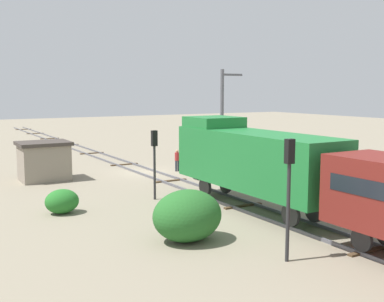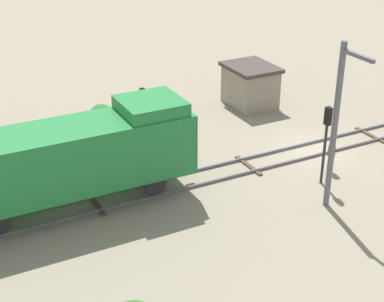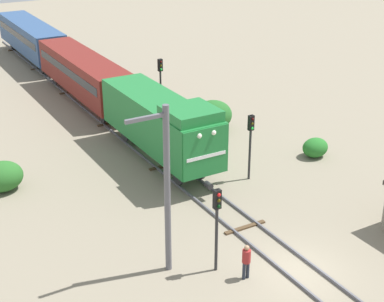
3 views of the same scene
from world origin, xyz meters
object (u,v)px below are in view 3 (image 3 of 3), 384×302
(traffic_signal_near, at_px, (217,215))
(traffic_signal_mid, at_px, (251,135))
(passenger_car_leading, at_px, (83,72))
(worker_near_track, at_px, (246,259))
(traffic_signal_far, at_px, (161,78))
(passenger_car_trailing, at_px, (31,36))
(catenary_mast, at_px, (166,187))
(locomotive, at_px, (161,121))

(traffic_signal_near, distance_m, traffic_signal_mid, 9.46)
(passenger_car_leading, distance_m, worker_near_track, 26.15)
(traffic_signal_far, bearing_deg, worker_near_track, -107.00)
(passenger_car_leading, relative_size, traffic_signal_far, 3.06)
(passenger_car_trailing, relative_size, traffic_signal_far, 3.06)
(traffic_signal_mid, xyz_separation_m, traffic_signal_far, (0.20, 11.65, 0.35))
(traffic_signal_near, bearing_deg, traffic_signal_far, 69.75)
(passenger_car_leading, xyz_separation_m, traffic_signal_mid, (3.40, -18.03, 0.28))
(traffic_signal_far, bearing_deg, catenary_mast, -116.64)
(traffic_signal_near, bearing_deg, passenger_car_trailing, 85.36)
(catenary_mast, bearing_deg, locomotive, 63.85)
(traffic_signal_near, relative_size, traffic_signal_mid, 1.01)
(traffic_signal_mid, bearing_deg, traffic_signal_far, 89.02)
(locomotive, bearing_deg, catenary_mast, -116.15)
(traffic_signal_mid, distance_m, worker_near_track, 10.02)
(worker_near_track, height_order, catenary_mast, catenary_mast)
(locomotive, bearing_deg, passenger_car_leading, 90.00)
(passenger_car_trailing, bearing_deg, traffic_signal_mid, -84.05)
(locomotive, xyz_separation_m, worker_near_track, (-2.40, -12.66, -1.78))
(worker_near_track, xyz_separation_m, catenary_mast, (-2.66, 2.35, 3.18))
(passenger_car_leading, xyz_separation_m, worker_near_track, (-2.40, -25.99, -1.53))
(traffic_signal_near, height_order, traffic_signal_far, traffic_signal_far)
(locomotive, xyz_separation_m, passenger_car_leading, (0.00, 13.34, -0.25))
(worker_near_track, bearing_deg, passenger_car_trailing, 146.37)
(catenary_mast, bearing_deg, passenger_car_leading, 77.92)
(traffic_signal_near, relative_size, traffic_signal_far, 0.89)
(passenger_car_leading, bearing_deg, traffic_signal_far, -60.55)
(traffic_signal_near, bearing_deg, worker_near_track, -56.12)
(passenger_car_trailing, bearing_deg, worker_near_track, -93.38)
(locomotive, bearing_deg, traffic_signal_far, 62.65)
(passenger_car_leading, distance_m, catenary_mast, 24.24)
(traffic_signal_near, distance_m, traffic_signal_far, 19.64)
(passenger_car_leading, xyz_separation_m, passenger_car_trailing, (0.00, 14.60, 0.00))
(locomotive, height_order, passenger_car_trailing, locomotive)
(traffic_signal_far, bearing_deg, traffic_signal_mid, -90.98)
(worker_near_track, bearing_deg, passenger_car_leading, 144.48)
(passenger_car_trailing, bearing_deg, passenger_car_leading, -90.00)
(passenger_car_leading, relative_size, traffic_signal_mid, 3.48)
(passenger_car_trailing, bearing_deg, traffic_signal_near, -94.64)
(passenger_car_leading, distance_m, passenger_car_trailing, 14.60)
(traffic_signal_far, relative_size, catenary_mast, 0.58)
(catenary_mast, bearing_deg, traffic_signal_far, 63.36)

